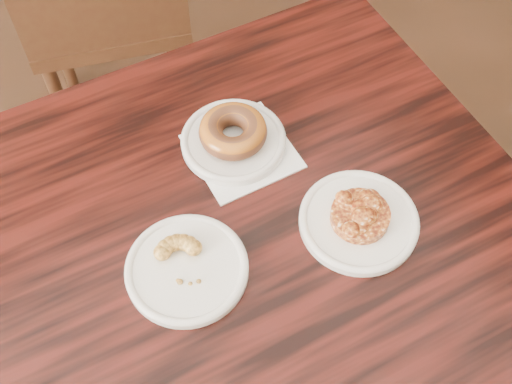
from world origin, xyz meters
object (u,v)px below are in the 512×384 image
chair_far (104,2)px  apple_fritter (361,214)px  cafe_table (264,327)px  glazed_donut (233,131)px  cruller_fragment (186,264)px

chair_far → apple_fritter: size_ratio=7.38×
cafe_table → glazed_donut: glazed_donut is taller
cafe_table → glazed_donut: size_ratio=7.57×
cruller_fragment → apple_fritter: bearing=-12.2°
chair_far → cruller_fragment: (-0.20, -0.94, 0.32)m
cafe_table → chair_far: (0.07, 0.94, 0.08)m
cafe_table → apple_fritter: 0.42m
chair_far → apple_fritter: chair_far is taller
chair_far → glazed_donut: (-0.03, -0.78, 0.33)m
chair_far → cafe_table: bearing=101.2°
cafe_table → cruller_fragment: size_ratio=9.47×
cafe_table → chair_far: size_ratio=0.90×
cafe_table → chair_far: bearing=88.0°
cruller_fragment → cafe_table: bearing=-0.5°
chair_far → apple_fritter: (0.06, -1.00, 0.33)m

